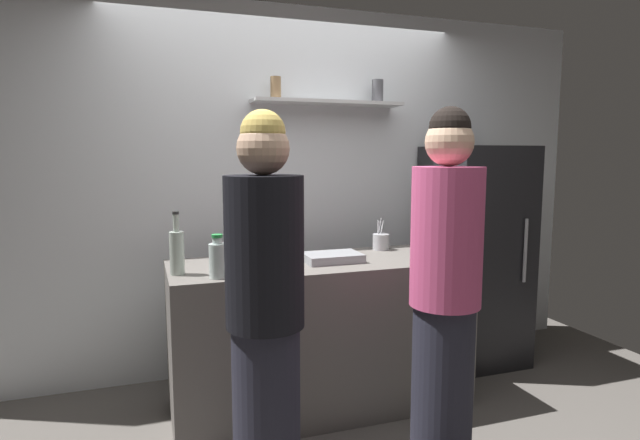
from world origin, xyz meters
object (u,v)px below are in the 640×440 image
wine_bottle_green_glass (438,243)px  refrigerator (474,255)px  person_blonde (265,315)px  person_pink_top (445,294)px  baking_pan (332,257)px  utensil_holder (381,242)px  wine_bottle_pale_glass (177,251)px  water_bottle_plastic (218,259)px

wine_bottle_green_glass → refrigerator: bearing=39.8°
person_blonde → person_pink_top: (0.88, -0.03, 0.02)m
person_blonde → person_pink_top: person_pink_top is taller
refrigerator → wine_bottle_green_glass: size_ratio=5.73×
wine_bottle_green_glass → person_pink_top: (-0.33, -0.61, -0.14)m
refrigerator → baking_pan: refrigerator is taller
utensil_holder → person_blonde: (-1.03, -1.01, -0.10)m
baking_pan → wine_bottle_green_glass: size_ratio=1.20×
refrigerator → wine_bottle_pale_glass: refrigerator is taller
refrigerator → water_bottle_plastic: size_ratio=7.04×
person_pink_top → refrigerator: bearing=-129.2°
refrigerator → person_pink_top: person_pink_top is taller
wine_bottle_pale_glass → water_bottle_plastic: 0.25m
refrigerator → person_blonde: 2.19m
utensil_holder → water_bottle_plastic: (-1.16, -0.47, 0.04)m
wine_bottle_pale_glass → utensil_holder: bearing=13.3°
wine_bottle_pale_glass → water_bottle_plastic: size_ratio=1.49×
wine_bottle_green_glass → person_pink_top: size_ratio=0.16×
wine_bottle_pale_glass → water_bottle_plastic: (0.19, -0.15, -0.03)m
person_pink_top → wine_bottle_green_glass: bearing=-117.2°
wine_bottle_pale_glass → wine_bottle_green_glass: (1.53, -0.11, -0.02)m
refrigerator → person_blonde: bearing=-148.7°
baking_pan → water_bottle_plastic: bearing=-164.0°
water_bottle_plastic → person_blonde: (0.13, -0.55, -0.15)m
baking_pan → person_blonde: size_ratio=0.19×
wine_bottle_green_glass → wine_bottle_pale_glass: bearing=175.9°
utensil_holder → wine_bottle_pale_glass: (-1.35, -0.32, 0.07)m
wine_bottle_pale_glass → water_bottle_plastic: bearing=-37.3°
baking_pan → wine_bottle_pale_glass: 0.91m
refrigerator → baking_pan: bearing=-163.3°
refrigerator → utensil_holder: size_ratio=7.48×
wine_bottle_green_glass → water_bottle_plastic: 1.33m
refrigerator → wine_bottle_pale_glass: 2.25m
refrigerator → baking_pan: size_ratio=4.77×
refrigerator → wine_bottle_pale_glass: size_ratio=4.74×
utensil_holder → water_bottle_plastic: 1.25m
refrigerator → utensil_holder: 0.86m
wine_bottle_green_glass → person_blonde: size_ratio=0.16×
baking_pan → water_bottle_plastic: water_bottle_plastic is taller
wine_bottle_green_glass → person_blonde: 1.35m
wine_bottle_pale_glass → wine_bottle_green_glass: size_ratio=1.21×
wine_bottle_pale_glass → person_pink_top: person_pink_top is taller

